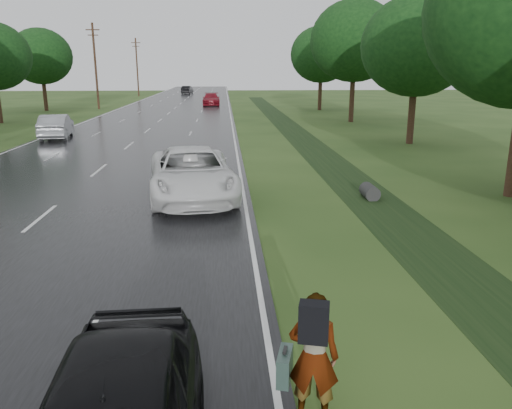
% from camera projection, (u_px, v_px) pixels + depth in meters
% --- Properties ---
extents(road, '(14.00, 180.00, 0.04)m').
position_uv_depth(road, '(166.00, 116.00, 51.91)').
color(road, black).
rests_on(road, ground).
extents(edge_stripe_east, '(0.12, 180.00, 0.01)m').
position_uv_depth(edge_stripe_east, '(231.00, 115.00, 52.32)').
color(edge_stripe_east, silver).
rests_on(edge_stripe_east, road).
extents(edge_stripe_west, '(0.12, 180.00, 0.01)m').
position_uv_depth(edge_stripe_west, '(100.00, 116.00, 51.48)').
color(edge_stripe_west, silver).
rests_on(edge_stripe_west, road).
extents(center_line, '(0.12, 180.00, 0.01)m').
position_uv_depth(center_line, '(166.00, 116.00, 51.90)').
color(center_line, silver).
rests_on(center_line, road).
extents(drainage_ditch, '(2.20, 120.00, 0.56)m').
position_uv_depth(drainage_ditch, '(324.00, 158.00, 27.29)').
color(drainage_ditch, black).
rests_on(drainage_ditch, ground).
extents(utility_pole_far, '(1.60, 0.26, 10.00)m').
position_uv_depth(utility_pole_far, '(95.00, 65.00, 59.61)').
color(utility_pole_far, '#352115').
rests_on(utility_pole_far, ground).
extents(utility_pole_distant, '(1.60, 0.26, 10.00)m').
position_uv_depth(utility_pole_distant, '(137.00, 66.00, 88.50)').
color(utility_pole_distant, '#352115').
rests_on(utility_pole_distant, ground).
extents(tree_east_c, '(7.00, 7.00, 9.29)m').
position_uv_depth(tree_east_c, '(417.00, 46.00, 31.20)').
color(tree_east_c, '#352115').
rests_on(tree_east_c, ground).
extents(tree_east_d, '(8.00, 8.00, 10.76)m').
position_uv_depth(tree_east_d, '(355.00, 41.00, 44.39)').
color(tree_east_d, '#352115').
rests_on(tree_east_d, ground).
extents(tree_east_f, '(7.20, 7.20, 9.62)m').
position_uv_depth(tree_east_f, '(321.00, 55.00, 58.06)').
color(tree_east_f, '#352115').
rests_on(tree_east_f, ground).
extents(tree_west_f, '(7.00, 7.00, 9.29)m').
position_uv_depth(tree_west_f, '(41.00, 56.00, 57.09)').
color(tree_west_f, '#352115').
rests_on(tree_west_f, ground).
extents(pedestrian, '(0.91, 0.91, 1.90)m').
position_uv_depth(pedestrian, '(312.00, 355.00, 6.76)').
color(pedestrian, '#A5998C').
rests_on(pedestrian, ground).
extents(white_pickup, '(3.84, 6.93, 1.83)m').
position_uv_depth(white_pickup, '(192.00, 173.00, 18.70)').
color(white_pickup, white).
rests_on(white_pickup, road).
extents(silver_sedan, '(2.52, 5.27, 1.67)m').
position_uv_depth(silver_sedan, '(56.00, 126.00, 34.83)').
color(silver_sedan, '#93969B').
rests_on(silver_sedan, road).
extents(far_car_red, '(2.33, 5.56, 1.60)m').
position_uv_depth(far_car_red, '(211.00, 99.00, 66.49)').
color(far_car_red, maroon).
rests_on(far_car_red, road).
extents(far_car_dark, '(2.13, 4.79, 1.53)m').
position_uv_depth(far_car_dark, '(187.00, 90.00, 97.00)').
color(far_car_dark, black).
rests_on(far_car_dark, road).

